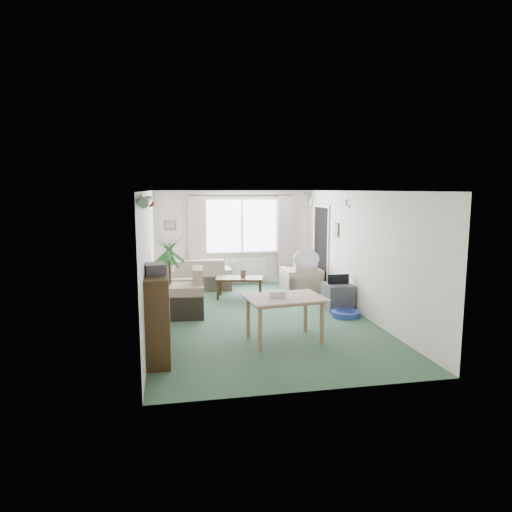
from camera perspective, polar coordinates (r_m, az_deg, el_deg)
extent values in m
plane|color=#2E4D37|center=(8.78, 0.38, -7.73)|extent=(6.50, 6.50, 0.00)
cube|color=white|center=(11.69, -1.78, 3.78)|extent=(1.80, 0.03, 1.30)
cube|color=black|center=(11.57, -1.73, 7.55)|extent=(2.60, 0.03, 0.03)
cube|color=beige|center=(11.48, -7.38, 2.48)|extent=(0.45, 0.08, 2.00)
cube|color=beige|center=(11.85, 3.81, 2.71)|extent=(0.45, 0.08, 2.00)
cube|color=white|center=(11.78, -1.73, -1.57)|extent=(1.20, 0.10, 0.55)
cube|color=black|center=(11.18, 8.16, 0.91)|extent=(0.03, 0.95, 2.00)
sphere|color=white|center=(6.32, 6.28, -0.36)|extent=(0.36, 0.36, 0.36)
cylinder|color=#196626|center=(5.98, -13.54, 6.66)|extent=(1.60, 1.60, 0.12)
sphere|color=silver|center=(9.64, 6.98, 7.04)|extent=(0.20, 0.20, 0.20)
sphere|color=silver|center=(8.61, 11.36, 6.78)|extent=(0.20, 0.20, 0.20)
cube|color=brown|center=(11.53, -10.67, 3.83)|extent=(0.28, 0.03, 0.22)
cube|color=brown|center=(10.18, 10.04, 3.26)|extent=(0.03, 0.24, 0.30)
cube|color=beige|center=(11.23, -7.18, -2.23)|extent=(1.55, 0.85, 0.76)
cube|color=#C0AF91|center=(11.07, 5.68, -2.32)|extent=(0.89, 0.85, 0.78)
cube|color=#B8A88B|center=(9.03, -9.71, -4.39)|extent=(1.02, 1.08, 0.92)
cube|color=black|center=(10.33, -2.07, -3.95)|extent=(1.13, 0.79, 0.47)
cube|color=brown|center=(10.28, -1.61, -2.22)|extent=(0.12, 0.07, 0.16)
cube|color=black|center=(6.71, -12.18, -7.47)|extent=(0.35, 1.02, 1.25)
cube|color=#3A3A3F|center=(6.64, -12.56, -1.50)|extent=(0.33, 0.39, 0.14)
cylinder|color=#205D22|center=(9.01, -10.72, -2.29)|extent=(0.70, 0.70, 1.58)
cube|color=tan|center=(7.43, 3.55, -7.91)|extent=(1.20, 0.87, 0.70)
cube|color=white|center=(7.32, 2.66, -4.82)|extent=(0.27, 0.20, 0.12)
cube|color=#303034|center=(9.46, 10.18, -5.02)|extent=(0.54, 0.59, 0.53)
cylinder|color=navy|center=(9.01, 11.09, -7.10)|extent=(0.59, 0.59, 0.11)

